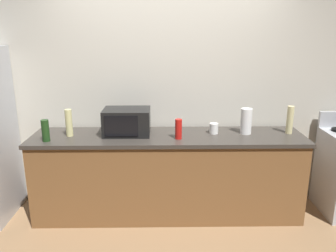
{
  "coord_description": "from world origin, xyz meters",
  "views": [
    {
      "loc": [
        -0.05,
        -3.0,
        1.97
      ],
      "look_at": [
        0.0,
        0.4,
        1.0
      ],
      "focal_mm": 36.55,
      "sensor_mm": 36.0,
      "label": 1
    }
  ],
  "objects_px": {
    "bottle_vinegar": "(69,123)",
    "bottle_hand_soap": "(290,120)",
    "bottle_hot_sauce": "(179,129)",
    "mug_white": "(214,128)",
    "microwave": "(127,122)",
    "paper_towel_roll": "(246,121)",
    "bottle_wine": "(45,131)"
  },
  "relations": [
    {
      "from": "bottle_vinegar",
      "to": "bottle_hand_soap",
      "type": "height_order",
      "value": "bottle_hand_soap"
    },
    {
      "from": "bottle_hot_sauce",
      "to": "mug_white",
      "type": "height_order",
      "value": "bottle_hot_sauce"
    },
    {
      "from": "bottle_vinegar",
      "to": "mug_white",
      "type": "relative_size",
      "value": 2.55
    },
    {
      "from": "bottle_hot_sauce",
      "to": "bottle_wine",
      "type": "relative_size",
      "value": 0.94
    },
    {
      "from": "bottle_vinegar",
      "to": "bottle_hand_soap",
      "type": "bearing_deg",
      "value": 1.38
    },
    {
      "from": "paper_towel_roll",
      "to": "mug_white",
      "type": "relative_size",
      "value": 2.46
    },
    {
      "from": "bottle_vinegar",
      "to": "mug_white",
      "type": "height_order",
      "value": "bottle_vinegar"
    },
    {
      "from": "paper_towel_roll",
      "to": "mug_white",
      "type": "xyz_separation_m",
      "value": [
        -0.34,
        0.01,
        -0.08
      ]
    },
    {
      "from": "bottle_hot_sauce",
      "to": "mug_white",
      "type": "xyz_separation_m",
      "value": [
        0.38,
        0.18,
        -0.05
      ]
    },
    {
      "from": "bottle_hot_sauce",
      "to": "paper_towel_roll",
      "type": "bearing_deg",
      "value": 13.12
    },
    {
      "from": "bottle_wine",
      "to": "mug_white",
      "type": "height_order",
      "value": "bottle_wine"
    },
    {
      "from": "microwave",
      "to": "bottle_vinegar",
      "type": "distance_m",
      "value": 0.59
    },
    {
      "from": "mug_white",
      "to": "bottle_hot_sauce",
      "type": "bearing_deg",
      "value": -155.28
    },
    {
      "from": "bottle_wine",
      "to": "mug_white",
      "type": "distance_m",
      "value": 1.71
    },
    {
      "from": "bottle_hand_soap",
      "to": "mug_white",
      "type": "height_order",
      "value": "bottle_hand_soap"
    },
    {
      "from": "bottle_hot_sauce",
      "to": "bottle_hand_soap",
      "type": "xyz_separation_m",
      "value": [
        1.18,
        0.17,
        0.05
      ]
    },
    {
      "from": "paper_towel_roll",
      "to": "bottle_hot_sauce",
      "type": "relative_size",
      "value": 1.33
    },
    {
      "from": "paper_towel_roll",
      "to": "mug_white",
      "type": "height_order",
      "value": "paper_towel_roll"
    },
    {
      "from": "bottle_wine",
      "to": "bottle_vinegar",
      "type": "bearing_deg",
      "value": 42.01
    },
    {
      "from": "paper_towel_roll",
      "to": "bottle_hand_soap",
      "type": "bearing_deg",
      "value": 0.19
    },
    {
      "from": "bottle_hand_soap",
      "to": "bottle_wine",
      "type": "bearing_deg",
      "value": -174.86
    },
    {
      "from": "microwave",
      "to": "bottle_hot_sauce",
      "type": "height_order",
      "value": "microwave"
    },
    {
      "from": "bottle_hot_sauce",
      "to": "bottle_wine",
      "type": "xyz_separation_m",
      "value": [
        -1.31,
        -0.06,
        0.01
      ]
    },
    {
      "from": "bottle_vinegar",
      "to": "mug_white",
      "type": "xyz_separation_m",
      "value": [
        1.5,
        0.06,
        -0.09
      ]
    },
    {
      "from": "bottle_hot_sauce",
      "to": "bottle_wine",
      "type": "distance_m",
      "value": 1.31
    },
    {
      "from": "bottle_hand_soap",
      "to": "mug_white",
      "type": "relative_size",
      "value": 2.68
    },
    {
      "from": "microwave",
      "to": "bottle_hot_sauce",
      "type": "bearing_deg",
      "value": -17.19
    },
    {
      "from": "bottle_vinegar",
      "to": "mug_white",
      "type": "bearing_deg",
      "value": 2.39
    },
    {
      "from": "bottle_hand_soap",
      "to": "bottle_vinegar",
      "type": "bearing_deg",
      "value": -178.62
    },
    {
      "from": "bottle_vinegar",
      "to": "bottle_hand_soap",
      "type": "relative_size",
      "value": 0.95
    },
    {
      "from": "microwave",
      "to": "bottle_vinegar",
      "type": "bearing_deg",
      "value": -174.97
    },
    {
      "from": "paper_towel_roll",
      "to": "bottle_hot_sauce",
      "type": "bearing_deg",
      "value": -166.88
    }
  ]
}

